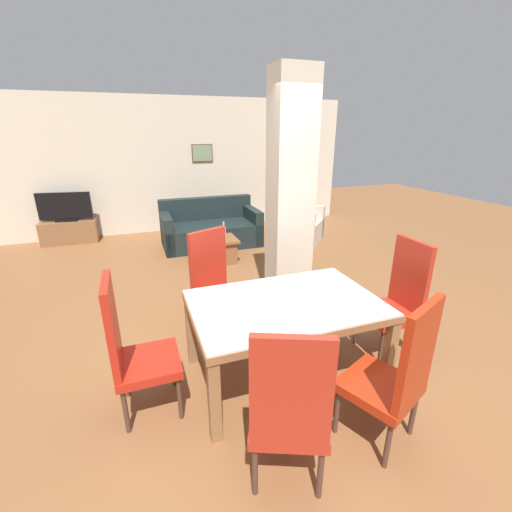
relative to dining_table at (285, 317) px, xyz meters
name	(u,v)px	position (x,y,z in m)	size (l,w,h in m)	color
ground_plane	(283,374)	(0.00, 0.00, -0.59)	(18.00, 18.00, 0.00)	brown
back_wall	(184,166)	(0.00, 5.18, 0.76)	(7.20, 0.09, 2.70)	beige
divider_pillar	(290,195)	(0.63, 1.31, 0.76)	(0.47, 0.39, 2.70)	beige
dining_table	(285,317)	(0.00, 0.00, 0.00)	(1.55, 1.02, 0.73)	olive
dining_chair_near_left	(289,408)	(-0.39, -0.91, -0.02)	(0.60, 0.60, 1.12)	#AB2919
dining_chair_near_right	(396,374)	(0.39, -0.88, -0.02)	(0.61, 0.61, 1.12)	#AB2910
dining_chair_far_left	(215,283)	(-0.39, 0.89, -0.02)	(0.61, 0.61, 1.12)	#B12719
dining_chair_head_right	(398,297)	(1.17, 0.00, -0.02)	(0.46, 0.46, 1.12)	#AD2718
dining_chair_head_left	(132,348)	(-1.22, 0.00, -0.02)	(0.46, 0.46, 1.12)	#AF2114
sofa	(210,230)	(0.22, 3.88, -0.30)	(1.78, 0.93, 0.84)	black
armchair	(295,226)	(1.84, 3.55, -0.29)	(1.22, 1.22, 0.85)	beige
coffee_table	(218,250)	(0.14, 2.92, -0.38)	(0.60, 0.53, 0.40)	brown
bottle	(224,233)	(0.21, 2.82, -0.07)	(0.07, 0.07, 0.30)	#B2B7BC
tv_stand	(70,232)	(-2.32, 4.90, -0.37)	(0.98, 0.40, 0.43)	brown
tv_screen	(65,207)	(-2.32, 4.90, 0.11)	(0.94, 0.25, 0.54)	black
floor_lamp	(292,159)	(2.25, 4.66, 0.88)	(0.40, 0.40, 1.73)	#B7B7BC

